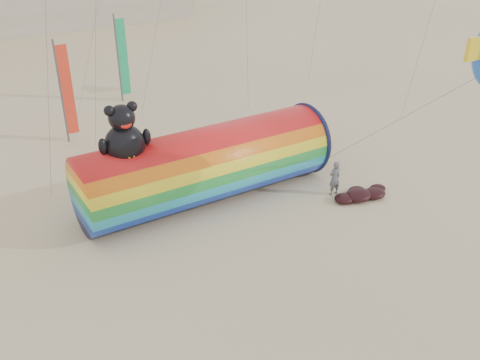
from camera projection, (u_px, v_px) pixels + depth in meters
ground at (251, 263)px, 18.24m from camera, size 160.00×160.00×0.00m
windsock_assembly at (206, 163)px, 21.47m from camera, size 10.46×3.19×4.82m
kite_handler at (335, 178)px, 22.11m from camera, size 0.56×0.38×1.51m
fabric_bundle at (361, 194)px, 22.12m from camera, size 2.62×1.35×0.41m
festival_banners at (59, 79)px, 27.91m from camera, size 9.01×4.46×5.20m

